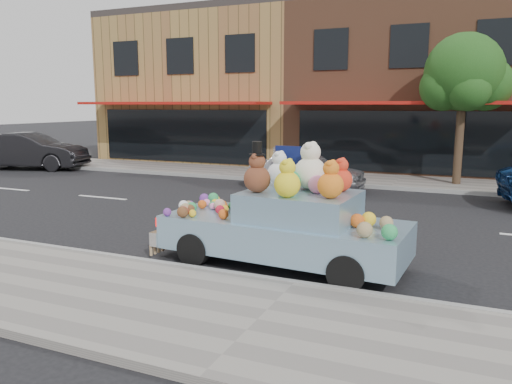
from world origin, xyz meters
The scene contains 11 objects.
ground centered at (0.00, 0.00, 0.00)m, with size 120.00×120.00×0.00m, color black.
near_sidewalk centered at (0.00, -6.50, 0.06)m, with size 60.00×3.00×0.12m, color gray.
far_sidewalk centered at (0.00, 6.50, 0.06)m, with size 60.00×3.00×0.12m, color gray.
near_kerb centered at (0.00, -5.00, 0.07)m, with size 60.00×0.12×0.13m, color gray.
far_kerb centered at (0.00, 5.00, 0.07)m, with size 60.00×0.12×0.13m, color gray.
storefront_left centered at (-10.00, 11.97, 3.64)m, with size 10.00×9.80×7.30m.
storefront_mid centered at (0.00, 11.97, 3.64)m, with size 10.00×9.80×7.30m.
street_tree centered at (2.03, 6.55, 3.69)m, with size 3.00×2.70×5.22m.
car_silver centered at (-2.61, 3.81, 0.67)m, with size 1.58×3.92×1.33m, color #BABABF.
car_dark centered at (-15.55, 4.26, 0.80)m, with size 1.70×4.88×1.61m, color black.
art_car centered at (-0.55, -3.95, 0.79)m, with size 4.59×2.04×2.22m.
Camera 1 is at (2.37, -12.05, 2.84)m, focal length 35.00 mm.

